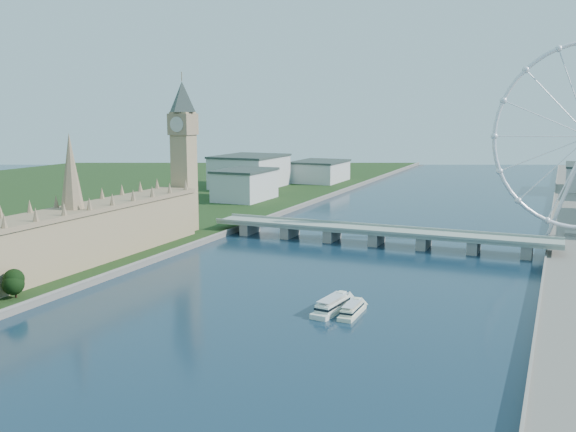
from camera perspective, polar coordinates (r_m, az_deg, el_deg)
The scene contains 6 objects.
parliament_range at distance 355.44m, azimuth -18.46°, elevation -1.76°, with size 24.00×200.00×70.00m.
big_ben at distance 435.95m, azimuth -9.29°, elevation 6.95°, with size 20.02×20.02×110.00m.
westminster_bridge at distance 411.06m, azimuth 7.89°, elevation -1.58°, with size 220.00×22.00×9.50m.
city_skyline at distance 656.50m, azimuth 17.30°, elevation 3.09°, with size 505.00×280.00×32.00m.
tour_boat_near at distance 274.98m, azimuth 3.98°, elevation -8.47°, with size 7.83×30.59×6.77m, color silver, non-canonical shape.
tour_boat_far at distance 271.55m, azimuth 5.72°, elevation -8.73°, with size 6.40×25.30×5.55m, color beige, non-canonical shape.
Camera 1 is at (105.73, -89.57, 84.28)m, focal length 40.00 mm.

